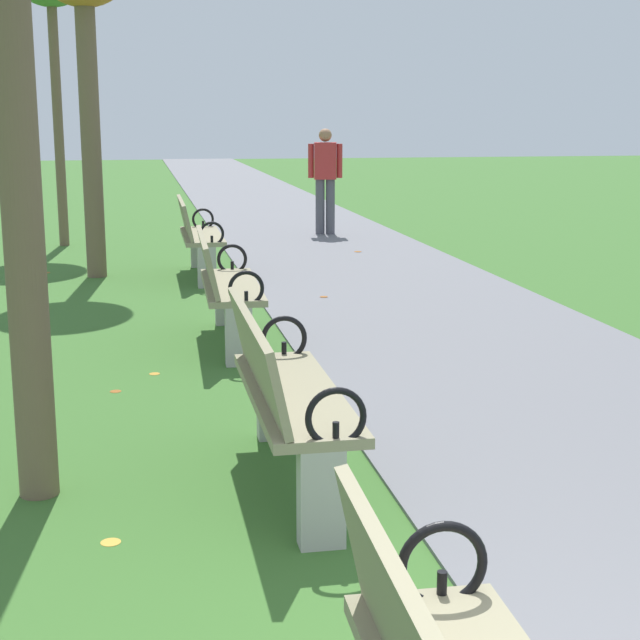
{
  "coord_description": "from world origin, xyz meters",
  "views": [
    {
      "loc": [
        -1.2,
        -1.61,
        1.86
      ],
      "look_at": [
        -0.05,
        4.48,
        0.55
      ],
      "focal_mm": 54.86,
      "sensor_mm": 36.0,
      "label": 1
    }
  ],
  "objects_px": {
    "park_bench_3": "(225,285)",
    "park_bench_4": "(197,235)",
    "park_bench_2": "(284,394)",
    "pedestrian_walking": "(325,175)"
  },
  "relations": [
    {
      "from": "park_bench_3",
      "to": "park_bench_4",
      "type": "height_order",
      "value": "same"
    },
    {
      "from": "park_bench_2",
      "to": "park_bench_3",
      "type": "relative_size",
      "value": 0.99
    },
    {
      "from": "park_bench_2",
      "to": "pedestrian_walking",
      "type": "bearing_deg",
      "value": 77.85
    },
    {
      "from": "park_bench_2",
      "to": "park_bench_4",
      "type": "distance_m",
      "value": 6.64
    },
    {
      "from": "park_bench_2",
      "to": "park_bench_4",
      "type": "height_order",
      "value": "same"
    },
    {
      "from": "park_bench_2",
      "to": "pedestrian_walking",
      "type": "height_order",
      "value": "pedestrian_walking"
    },
    {
      "from": "park_bench_2",
      "to": "park_bench_4",
      "type": "relative_size",
      "value": 1.0
    },
    {
      "from": "park_bench_2",
      "to": "park_bench_4",
      "type": "xyz_separation_m",
      "value": [
        0.0,
        6.64,
        0.0
      ]
    },
    {
      "from": "pedestrian_walking",
      "to": "park_bench_3",
      "type": "bearing_deg",
      "value": -107.38
    },
    {
      "from": "park_bench_3",
      "to": "pedestrian_walking",
      "type": "bearing_deg",
      "value": 72.62
    }
  ]
}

